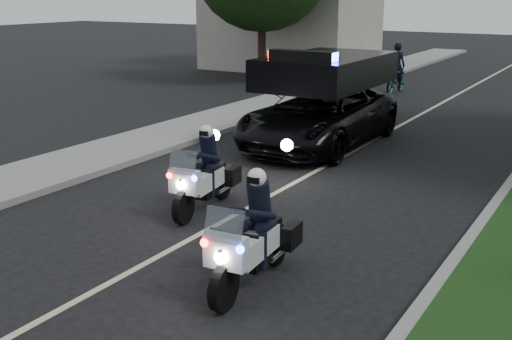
# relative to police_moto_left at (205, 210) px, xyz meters

# --- Properties ---
(ground) EXTENTS (120.00, 120.00, 0.00)m
(ground) POSITION_rel_police_moto_left_xyz_m (0.66, -4.79, 0.00)
(ground) COLOR black
(ground) RESTS_ON ground
(curb_left) EXTENTS (0.20, 60.00, 0.15)m
(curb_left) POSITION_rel_police_moto_left_xyz_m (-3.44, 5.21, 0.07)
(curb_left) COLOR gray
(curb_left) RESTS_ON ground
(sidewalk_left) EXTENTS (2.00, 60.00, 0.16)m
(sidewalk_left) POSITION_rel_police_moto_left_xyz_m (-4.54, 5.21, 0.08)
(sidewalk_left) COLOR gray
(sidewalk_left) RESTS_ON ground
(building_far) EXTENTS (8.00, 6.00, 7.00)m
(building_far) POSITION_rel_police_moto_left_xyz_m (-9.34, 21.21, 3.50)
(building_far) COLOR #A8A396
(building_far) RESTS_ON ground
(lane_marking) EXTENTS (0.12, 50.00, 0.01)m
(lane_marking) POSITION_rel_police_moto_left_xyz_m (0.66, 5.21, 0.00)
(lane_marking) COLOR #BFB78C
(lane_marking) RESTS_ON ground
(police_moto_left) EXTENTS (0.93, 2.00, 1.63)m
(police_moto_left) POSITION_rel_police_moto_left_xyz_m (0.00, 0.00, 0.00)
(police_moto_left) COLOR silver
(police_moto_left) RESTS_ON ground
(police_moto_right) EXTENTS (0.86, 2.04, 1.69)m
(police_moto_right) POSITION_rel_police_moto_left_xyz_m (2.44, -2.28, 0.00)
(police_moto_right) COLOR silver
(police_moto_right) RESTS_ON ground
(police_suv) EXTENTS (2.69, 5.77, 2.80)m
(police_suv) POSITION_rel_police_moto_left_xyz_m (-0.40, 5.88, 0.00)
(police_suv) COLOR black
(police_suv) RESTS_ON ground
(bicycle) EXTENTS (0.67, 1.82, 0.95)m
(bicycle) POSITION_rel_police_moto_left_xyz_m (-1.63, 15.72, 0.00)
(bicycle) COLOR black
(bicycle) RESTS_ON ground
(cyclist) EXTENTS (0.67, 0.45, 1.83)m
(cyclist) POSITION_rel_police_moto_left_xyz_m (-1.63, 15.72, 0.00)
(cyclist) COLOR black
(cyclist) RESTS_ON ground
(tree_left_near) EXTENTS (7.61, 7.61, 10.35)m
(tree_left_near) POSITION_rel_police_moto_left_xyz_m (-7.91, 15.68, 0.00)
(tree_left_near) COLOR #193A13
(tree_left_near) RESTS_ON ground
(tree_left_far) EXTENTS (5.66, 5.66, 9.02)m
(tree_left_far) POSITION_rel_police_moto_left_xyz_m (-8.57, 24.31, 0.00)
(tree_left_far) COLOR black
(tree_left_far) RESTS_ON ground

